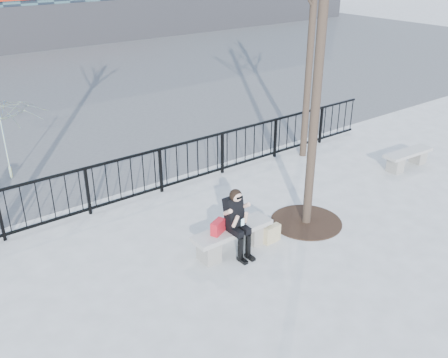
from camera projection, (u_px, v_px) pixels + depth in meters
ground at (232, 250)px, 9.60m from camera, size 120.00×120.00×0.00m
street_surface at (9, 88)px, 20.45m from camera, size 60.00×23.00×0.01m
railing at (153, 172)px, 11.53m from camera, size 14.00×0.06×1.10m
tree_grate at (306, 222)px, 10.55m from camera, size 1.50×1.50×0.02m
bench_main at (232, 237)px, 9.47m from camera, size 1.65×0.46×0.49m
bench_second at (407, 157)px, 13.07m from camera, size 1.50×0.42×0.45m
seated_woman at (238, 223)px, 9.19m from camera, size 0.50×0.64×1.34m
handbag at (218, 227)px, 9.17m from camera, size 0.35×0.26×0.26m
shopping_bag at (272, 234)px, 9.80m from camera, size 0.38×0.16×0.35m
vendor_umbrella at (4, 142)px, 12.06m from camera, size 2.87×2.90×2.01m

